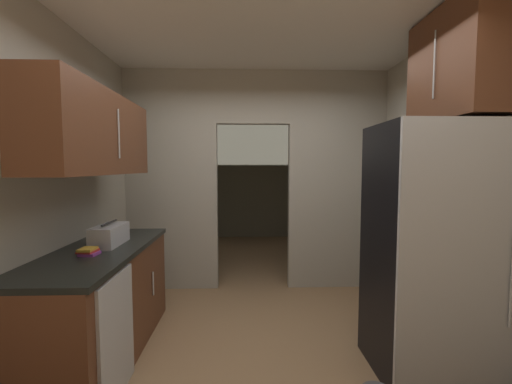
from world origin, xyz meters
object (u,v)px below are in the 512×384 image
(book_stack, at_px, (88,251))
(dishwasher, at_px, (117,337))
(refrigerator, at_px, (429,250))
(boombox, at_px, (109,235))

(book_stack, bearing_deg, dishwasher, -44.43)
(refrigerator, height_order, boombox, refrigerator)
(refrigerator, xyz_separation_m, dishwasher, (-2.23, -0.22, -0.51))
(boombox, height_order, book_stack, boombox)
(refrigerator, bearing_deg, dishwasher, -174.33)
(refrigerator, height_order, dishwasher, refrigerator)
(dishwasher, relative_size, boombox, 1.97)
(refrigerator, distance_m, dishwasher, 2.30)
(dishwasher, relative_size, book_stack, 5.67)
(refrigerator, height_order, book_stack, refrigerator)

